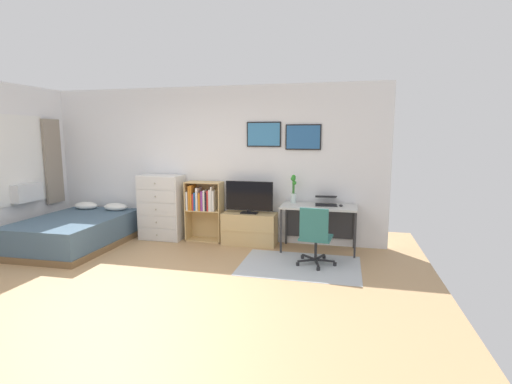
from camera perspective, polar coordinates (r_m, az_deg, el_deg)
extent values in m
plane|color=tan|center=(4.91, -16.67, -13.92)|extent=(7.20, 7.20, 0.00)
cube|color=white|center=(6.78, -6.86, 4.24)|extent=(6.12, 0.06, 2.70)
cube|color=black|center=(6.44, 1.19, 8.73)|extent=(0.59, 0.02, 0.42)
cube|color=teal|center=(6.43, 1.17, 8.73)|extent=(0.55, 0.01, 0.38)
cube|color=black|center=(6.33, 7.17, 8.26)|extent=(0.59, 0.02, 0.42)
cube|color=#285B93|center=(6.32, 7.16, 8.26)|extent=(0.55, 0.01, 0.38)
cube|color=white|center=(7.45, -32.25, 4.15)|extent=(0.02, 1.03, 1.48)
cube|color=silver|center=(7.46, -32.33, 4.15)|extent=(0.01, 0.95, 1.40)
cube|color=gray|center=(7.93, -28.41, 4.11)|extent=(0.05, 0.40, 1.54)
cube|color=silver|center=(7.44, -31.44, -0.06)|extent=(0.20, 0.52, 0.30)
cube|color=#B2B7BC|center=(5.53, 6.67, -10.99)|extent=(1.70, 1.20, 0.01)
cube|color=brown|center=(7.08, -25.66, -7.05)|extent=(1.44, 2.02, 0.10)
cube|color=#476075|center=(7.02, -25.79, -5.11)|extent=(1.40, 1.97, 0.39)
ellipsoid|color=white|center=(7.74, -24.36, -1.90)|extent=(0.45, 0.29, 0.14)
ellipsoid|color=white|center=(7.39, -20.50, -2.13)|extent=(0.45, 0.29, 0.14)
cube|color=silver|center=(6.97, -14.07, -2.24)|extent=(0.76, 0.42, 1.16)
cube|color=silver|center=(6.88, -14.76, -6.31)|extent=(0.72, 0.01, 0.21)
sphere|color=#A59E8C|center=(6.87, -14.82, -6.34)|extent=(0.03, 0.03, 0.03)
cube|color=silver|center=(6.83, -14.83, -4.45)|extent=(0.72, 0.01, 0.21)
sphere|color=#A59E8C|center=(6.82, -14.90, -4.48)|extent=(0.03, 0.03, 0.03)
cube|color=silver|center=(6.78, -14.90, -2.56)|extent=(0.72, 0.01, 0.21)
sphere|color=#A59E8C|center=(6.77, -14.97, -2.59)|extent=(0.03, 0.03, 0.03)
cube|color=silver|center=(6.74, -14.98, -0.65)|extent=(0.72, 0.01, 0.21)
sphere|color=#A59E8C|center=(6.73, -15.04, -0.67)|extent=(0.03, 0.03, 0.03)
cube|color=silver|center=(6.71, -15.05, 1.28)|extent=(0.72, 0.01, 0.21)
sphere|color=#A59E8C|center=(6.70, -15.12, 1.26)|extent=(0.03, 0.03, 0.03)
cube|color=tan|center=(6.83, -10.26, -2.78)|extent=(0.02, 0.30, 1.05)
cube|color=tan|center=(6.61, -5.27, -3.06)|extent=(0.02, 0.30, 1.05)
cube|color=tan|center=(6.83, -7.72, -7.18)|extent=(0.64, 0.30, 0.02)
cube|color=tan|center=(6.71, -7.81, -2.75)|extent=(0.61, 0.30, 0.02)
cube|color=tan|center=(6.63, -7.89, 1.46)|extent=(0.61, 0.30, 0.02)
cube|color=tan|center=(6.85, -7.37, -2.69)|extent=(0.64, 0.01, 1.05)
cube|color=white|center=(6.75, -10.15, -1.25)|extent=(0.03, 0.21, 0.33)
cube|color=orange|center=(6.72, -9.86, -0.85)|extent=(0.03, 0.20, 0.43)
cube|color=orange|center=(6.72, -9.53, -0.78)|extent=(0.03, 0.23, 0.44)
cube|color=red|center=(6.70, -9.28, -1.46)|extent=(0.03, 0.20, 0.29)
cube|color=#1E519E|center=(6.71, -8.97, -1.33)|extent=(0.03, 0.23, 0.32)
cube|color=white|center=(6.68, -8.69, -1.00)|extent=(0.04, 0.22, 0.40)
cube|color=orange|center=(6.68, -8.28, -1.39)|extent=(0.04, 0.24, 0.31)
cube|color=#8C388C|center=(6.66, -7.92, -1.25)|extent=(0.04, 0.24, 0.34)
cube|color=white|center=(6.62, -7.68, -1.24)|extent=(0.03, 0.19, 0.36)
cube|color=black|center=(6.61, -7.42, -1.48)|extent=(0.03, 0.18, 0.31)
cube|color=red|center=(6.61, -7.07, -1.26)|extent=(0.03, 0.22, 0.35)
cube|color=white|center=(6.58, -6.83, -1.21)|extent=(0.04, 0.19, 0.37)
cube|color=white|center=(6.56, -6.60, -1.00)|extent=(0.02, 0.18, 0.43)
cube|color=white|center=(6.58, -6.25, -1.28)|extent=(0.03, 0.23, 0.36)
cube|color=tan|center=(6.47, -0.98, -5.58)|extent=(0.92, 0.40, 0.54)
cube|color=tan|center=(6.28, -1.44, -6.02)|extent=(0.92, 0.01, 0.02)
cube|color=black|center=(6.39, -1.03, -3.17)|extent=(0.28, 0.16, 0.02)
cube|color=black|center=(6.38, -1.03, -2.86)|extent=(0.06, 0.04, 0.05)
cube|color=black|center=(6.34, -1.04, -0.58)|extent=(0.81, 0.02, 0.49)
cube|color=black|center=(6.33, -1.06, -0.60)|extent=(0.78, 0.01, 0.46)
cube|color=silver|center=(6.10, 9.54, -2.21)|extent=(1.20, 0.59, 0.03)
cube|color=#2D2D30|center=(5.98, 3.81, -5.94)|extent=(0.03, 0.03, 0.71)
cube|color=#2D2D30|center=(5.91, 14.80, -6.39)|extent=(0.03, 0.03, 0.71)
cube|color=#2D2D30|center=(6.50, 4.60, -4.80)|extent=(0.03, 0.03, 0.71)
cube|color=#2D2D30|center=(6.43, 14.70, -5.19)|extent=(0.03, 0.03, 0.71)
cube|color=#2D2D30|center=(6.45, 9.64, -4.67)|extent=(1.14, 0.02, 0.50)
cylinder|color=#232326|center=(5.59, 11.86, -10.68)|extent=(0.05, 0.05, 0.05)
cube|color=#232326|center=(5.60, 10.43, -10.19)|extent=(0.28, 0.06, 0.02)
cylinder|color=#232326|center=(5.87, 10.28, -9.72)|extent=(0.05, 0.05, 0.05)
cube|color=#232326|center=(5.74, 9.66, -9.71)|extent=(0.14, 0.27, 0.02)
cylinder|color=#232326|center=(5.82, 7.04, -9.79)|extent=(0.05, 0.05, 0.05)
cube|color=#232326|center=(5.71, 8.01, -9.74)|extent=(0.23, 0.21, 0.02)
cylinder|color=#232326|center=(5.52, 6.33, -10.82)|extent=(0.05, 0.05, 0.05)
cube|color=#232326|center=(5.56, 7.68, -10.26)|extent=(0.26, 0.17, 0.02)
cylinder|color=#232326|center=(5.37, 9.42, -11.43)|extent=(0.05, 0.05, 0.05)
cube|color=#232326|center=(5.49, 9.21, -10.55)|extent=(0.09, 0.28, 0.02)
cylinder|color=#232326|center=(5.57, 9.04, -8.47)|extent=(0.04, 0.04, 0.30)
cube|color=#2D6B66|center=(5.52, 9.08, -6.84)|extent=(0.48, 0.48, 0.03)
cube|color=#2D6B66|center=(5.27, 8.77, -4.87)|extent=(0.40, 0.07, 0.45)
cube|color=black|center=(6.14, 10.58, -1.96)|extent=(0.36, 0.27, 0.01)
cube|color=black|center=(6.14, 10.59, -1.90)|extent=(0.34, 0.24, 0.00)
cube|color=black|center=(6.27, 10.55, -0.70)|extent=(0.36, 0.25, 0.07)
cube|color=black|center=(6.26, 10.55, -0.70)|extent=(0.34, 0.23, 0.06)
ellipsoid|color=#262628|center=(6.10, 12.74, -2.00)|extent=(0.06, 0.10, 0.03)
cylinder|color=silver|center=(6.28, 5.70, -0.94)|extent=(0.09, 0.09, 0.16)
cylinder|color=#3D8438|center=(6.26, 5.81, 0.07)|extent=(0.01, 0.01, 0.29)
sphere|color=#308B2C|center=(6.24, 5.83, 1.38)|extent=(0.07, 0.07, 0.07)
cylinder|color=#3D8438|center=(6.28, 5.71, 0.54)|extent=(0.01, 0.01, 0.39)
sphere|color=#308B2C|center=(6.25, 5.74, 2.30)|extent=(0.07, 0.07, 0.07)
cylinder|color=#3D8438|center=(6.26, 5.58, 0.38)|extent=(0.01, 0.01, 0.36)
sphere|color=#308B2C|center=(6.24, 5.61, 2.00)|extent=(0.07, 0.07, 0.07)
cylinder|color=#3D8438|center=(6.24, 5.68, 0.35)|extent=(0.01, 0.01, 0.36)
sphere|color=#308B2C|center=(6.22, 5.71, 1.98)|extent=(0.07, 0.07, 0.07)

